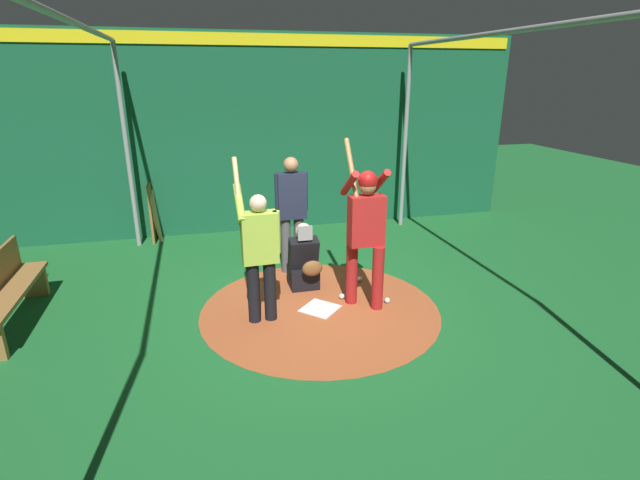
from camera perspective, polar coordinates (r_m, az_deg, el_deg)
The scene contains 14 objects.
ground_plane at distance 6.24m, azimuth 0.00°, elevation -8.28°, with size 25.64×25.64×0.00m, color #195B28.
dirt_circle at distance 6.23m, azimuth 0.00°, elevation -8.25°, with size 3.06×3.06×0.01m, color #9E4C28.
home_plate at distance 6.23m, azimuth 0.00°, elevation -8.18°, with size 0.42×0.42×0.01m, color white.
batter at distance 5.97m, azimuth 5.46°, elevation 1.67°, with size 0.68×0.49×2.12m.
catcher at distance 6.70m, azimuth -1.93°, elevation -2.72°, with size 0.58×0.40×0.96m.
umpire at distance 7.10m, azimuth -3.39°, elevation 3.74°, with size 0.22×0.49×1.76m.
visitor at distance 5.67m, azimuth -7.22°, elevation -1.18°, with size 0.54×0.50×1.97m.
back_wall at distance 9.21m, azimuth -5.85°, elevation 12.45°, with size 0.23×9.64×3.60m.
cage_frame at distance 5.55m, azimuth 0.00°, elevation 14.24°, with size 6.45×5.08×3.41m.
bat_rack at distance 9.15m, azimuth -19.27°, elevation 2.99°, with size 0.58×0.18×1.05m.
bench at distance 6.80m, azimuth -33.51°, elevation -5.08°, with size 1.86×0.36×0.85m.
baseball_0 at distance 7.03m, azimuth 4.76°, elevation -4.64°, with size 0.07×0.07×0.07m, color white.
baseball_1 at distance 6.49m, azimuth 2.62°, elevation -6.72°, with size 0.07×0.07×0.07m, color white.
baseball_2 at distance 6.43m, azimuth 8.01°, elevation -7.13°, with size 0.07×0.07×0.07m, color white.
Camera 1 is at (5.36, -1.38, 2.87)m, focal length 26.82 mm.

